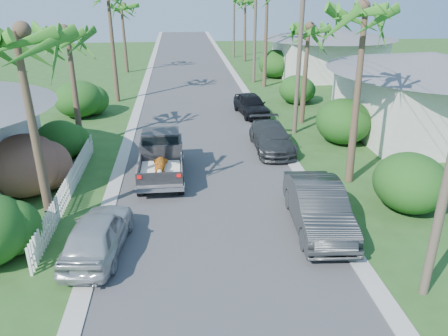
{
  "coord_description": "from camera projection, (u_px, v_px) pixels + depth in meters",
  "views": [
    {
      "loc": [
        -1.24,
        -11.67,
        8.29
      ],
      "look_at": [
        0.44,
        4.62,
        1.4
      ],
      "focal_mm": 35.0,
      "sensor_mm": 36.0,
      "label": 1
    }
  ],
  "objects": [
    {
      "name": "utility_pole_b",
      "position": [
        299.0,
        55.0,
        24.7
      ],
      "size": [
        1.6,
        0.26,
        9.0
      ],
      "color": "brown",
      "rests_on": "ground"
    },
    {
      "name": "curb_right",
      "position": [
        244.0,
        89.0,
        37.35
      ],
      "size": [
        0.6,
        100.0,
        0.06
      ],
      "primitive_type": "cube",
      "color": "#A5A39E",
      "rests_on": "ground"
    },
    {
      "name": "palm_l_a",
      "position": [
        16.0,
        32.0,
        13.51
      ],
      "size": [
        4.4,
        4.4,
        8.2
      ],
      "color": "brown",
      "rests_on": "ground"
    },
    {
      "name": "picket_fence",
      "position": [
        69.0,
        186.0,
        18.31
      ],
      "size": [
        0.1,
        11.0,
        1.0
      ],
      "primitive_type": "cube",
      "color": "white",
      "rests_on": "ground"
    },
    {
      "name": "house_right_near",
      "position": [
        425.0,
        98.0,
        25.4
      ],
      "size": [
        8.0,
        9.0,
        4.8
      ],
      "color": "silver",
      "rests_on": "ground"
    },
    {
      "name": "curb_left",
      "position": [
        143.0,
        92.0,
        36.54
      ],
      "size": [
        0.6,
        100.0,
        0.06
      ],
      "primitive_type": "cube",
      "color": "#A5A39E",
      "rests_on": "ground"
    },
    {
      "name": "road",
      "position": [
        194.0,
        91.0,
        36.95
      ],
      "size": [
        8.0,
        100.0,
        0.02
      ],
      "primitive_type": "cube",
      "color": "#38383A",
      "rests_on": "ground"
    },
    {
      "name": "pickup_truck",
      "position": [
        161.0,
        154.0,
        20.31
      ],
      "size": [
        1.98,
        5.12,
        2.06
      ],
      "color": "black",
      "rests_on": "ground"
    },
    {
      "name": "utility_pole_d",
      "position": [
        234.0,
        18.0,
        52.2
      ],
      "size": [
        1.6,
        0.26,
        9.0
      ],
      "color": "brown",
      "rests_on": "ground"
    },
    {
      "name": "palm_r_a",
      "position": [
        368.0,
        8.0,
        17.25
      ],
      "size": [
        4.4,
        4.4,
        8.7
      ],
      "color": "brown",
      "rests_on": "ground"
    },
    {
      "name": "palm_l_d",
      "position": [
        121.0,
        6.0,
        42.09
      ],
      "size": [
        4.4,
        4.4,
        7.7
      ],
      "color": "brown",
      "rests_on": "ground"
    },
    {
      "name": "shrub_r_b",
      "position": [
        343.0,
        121.0,
        24.37
      ],
      "size": [
        3.0,
        3.3,
        2.5
      ],
      "primitive_type": "ellipsoid",
      "color": "#124115",
      "rests_on": "ground"
    },
    {
      "name": "shrub_l_d",
      "position": [
        79.0,
        99.0,
        29.31
      ],
      "size": [
        3.2,
        3.52,
        2.4
      ],
      "primitive_type": "ellipsoid",
      "color": "#124115",
      "rests_on": "ground"
    },
    {
      "name": "ground",
      "position": [
        225.0,
        264.0,
        14.03
      ],
      "size": [
        120.0,
        120.0,
        0.0
      ],
      "primitive_type": "plane",
      "color": "#274B1C",
      "rests_on": "ground"
    },
    {
      "name": "shrub_r_c",
      "position": [
        297.0,
        89.0,
        32.67
      ],
      "size": [
        2.6,
        2.86,
        2.1
      ],
      "primitive_type": "ellipsoid",
      "color": "#124115",
      "rests_on": "ground"
    },
    {
      "name": "parked_car_rf",
      "position": [
        251.0,
        105.0,
        29.82
      ],
      "size": [
        2.25,
        4.42,
        1.44
      ],
      "primitive_type": "imported",
      "rotation": [
        0.0,
        0.0,
        0.13
      ],
      "color": "black",
      "rests_on": "ground"
    },
    {
      "name": "parked_car_ln",
      "position": [
        98.0,
        234.0,
        14.33
      ],
      "size": [
        2.15,
        4.39,
        1.44
      ],
      "primitive_type": "imported",
      "rotation": [
        0.0,
        0.0,
        3.03
      ],
      "color": "#B3B7BB",
      "rests_on": "ground"
    },
    {
      "name": "shrub_l_b",
      "position": [
        25.0,
        165.0,
        18.29
      ],
      "size": [
        3.0,
        3.3,
        2.6
      ],
      "primitive_type": "ellipsoid",
      "color": "#AA183F",
      "rests_on": "ground"
    },
    {
      "name": "shrub_l_c",
      "position": [
        60.0,
        140.0,
        22.11
      ],
      "size": [
        2.4,
        2.64,
        2.0
      ],
      "primitive_type": "ellipsoid",
      "color": "#124115",
      "rests_on": "ground"
    },
    {
      "name": "palm_r_b",
      "position": [
        308.0,
        27.0,
        26.1
      ],
      "size": [
        4.4,
        4.4,
        7.2
      ],
      "color": "brown",
      "rests_on": "ground"
    },
    {
      "name": "house_right_far",
      "position": [
        327.0,
        54.0,
        41.95
      ],
      "size": [
        9.0,
        8.0,
        4.6
      ],
      "color": "silver",
      "rests_on": "ground"
    },
    {
      "name": "utility_pole_c",
      "position": [
        255.0,
        30.0,
        38.45
      ],
      "size": [
        1.6,
        0.26,
        9.0
      ],
      "color": "brown",
      "rests_on": "ground"
    },
    {
      "name": "palm_l_b",
      "position": [
        66.0,
        31.0,
        22.01
      ],
      "size": [
        4.4,
        4.4,
        7.4
      ],
      "color": "brown",
      "rests_on": "ground"
    },
    {
      "name": "palm_r_d",
      "position": [
        245.0,
        0.0,
        48.71
      ],
      "size": [
        4.4,
        4.4,
        8.0
      ],
      "color": "brown",
      "rests_on": "ground"
    },
    {
      "name": "shrub_r_d",
      "position": [
        275.0,
        64.0,
        41.79
      ],
      "size": [
        3.2,
        3.52,
        2.6
      ],
      "primitive_type": "ellipsoid",
      "color": "#124115",
      "rests_on": "ground"
    },
    {
      "name": "parked_car_rm",
      "position": [
        272.0,
        138.0,
        23.47
      ],
      "size": [
        1.94,
        4.77,
        1.39
      ],
      "primitive_type": "imported",
      "rotation": [
        0.0,
        0.0,
        -0.0
      ],
      "color": "#2B2E30",
      "rests_on": "ground"
    },
    {
      "name": "shrub_r_a",
      "position": [
        410.0,
        183.0,
        17.05
      ],
      "size": [
        2.8,
        3.08,
        2.3
      ],
      "primitive_type": "ellipsoid",
      "color": "#124115",
      "rests_on": "ground"
    },
    {
      "name": "parked_car_rn",
      "position": [
        318.0,
        207.0,
        15.8
      ],
      "size": [
        2.1,
        5.19,
        1.68
      ],
      "primitive_type": "imported",
      "rotation": [
        0.0,
        0.0,
        -0.07
      ],
      "color": "#2A2D2E",
      "rests_on": "ground"
    }
  ]
}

